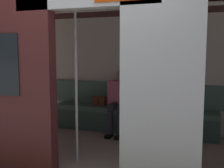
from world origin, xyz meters
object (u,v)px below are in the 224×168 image
at_px(person_seated, 120,97).
at_px(grab_pole_door, 76,84).
at_px(train_car, 113,53).
at_px(book, 144,107).
at_px(bench_seat, 131,114).
at_px(handbag, 99,101).

distance_m(person_seated, grab_pole_door, 1.54).
bearing_deg(train_car, book, -104.92).
xyz_separation_m(bench_seat, person_seated, (0.20, 0.05, 0.33)).
bearing_deg(person_seated, bench_seat, -165.69).
bearing_deg(person_seated, book, -164.26).
xyz_separation_m(bench_seat, grab_pole_door, (0.37, 1.53, 0.73)).
xyz_separation_m(person_seated, handbag, (0.47, -0.12, -0.13)).
bearing_deg(book, handbag, 16.84).
bearing_deg(bench_seat, grab_pole_door, 76.46).
bearing_deg(handbag, person_seated, 165.50).
xyz_separation_m(person_seated, grab_pole_door, (0.17, 1.48, 0.40)).
xyz_separation_m(train_car, bench_seat, (-0.05, -0.93, -1.14)).
distance_m(book, grab_pole_door, 1.81).
height_order(bench_seat, grab_pole_door, grab_pole_door).
relative_size(train_car, handbag, 24.62).
bearing_deg(handbag, train_car, 121.81).
bearing_deg(bench_seat, train_car, 86.86).
bearing_deg(train_car, bench_seat, -93.14).
distance_m(person_seated, book, 0.48).
distance_m(bench_seat, grab_pole_door, 1.74).
xyz_separation_m(handbag, grab_pole_door, (-0.30, 1.60, 0.53)).
distance_m(train_car, grab_pole_door, 0.80).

